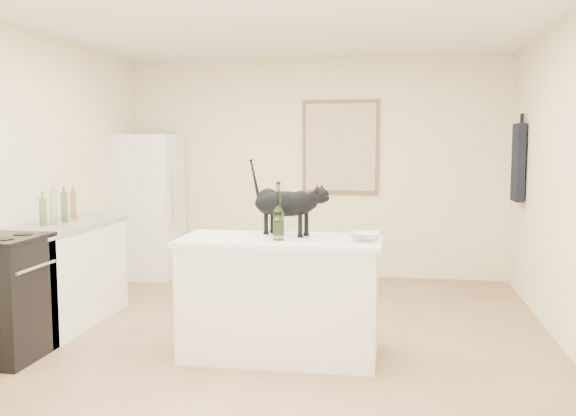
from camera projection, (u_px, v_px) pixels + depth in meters
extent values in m
plane|color=#A67E58|center=(272.00, 346.00, 5.01)|extent=(5.50, 5.50, 0.00)
plane|color=white|center=(272.00, 9.00, 4.74)|extent=(5.50, 5.50, 0.00)
plane|color=beige|center=(316.00, 168.00, 7.57)|extent=(4.50, 0.00, 4.50)
plane|color=beige|center=(120.00, 233.00, 2.18)|extent=(4.50, 0.00, 4.50)
plane|color=beige|center=(6.00, 180.00, 5.24)|extent=(0.00, 5.50, 5.50)
cube|color=white|center=(280.00, 300.00, 4.75)|extent=(1.44, 0.67, 0.86)
cube|color=white|center=(280.00, 241.00, 4.70)|extent=(1.50, 0.70, 0.04)
cube|color=white|center=(62.00, 276.00, 5.58)|extent=(0.60, 1.40, 0.86)
cube|color=gray|center=(60.00, 226.00, 5.53)|extent=(0.62, 1.44, 0.04)
cube|color=white|center=(149.00, 206.00, 7.55)|extent=(0.68, 0.68, 1.70)
cube|color=brown|center=(341.00, 147.00, 7.47)|extent=(0.90, 0.03, 1.10)
cube|color=beige|center=(340.00, 147.00, 7.45)|extent=(0.82, 0.00, 1.02)
cube|color=black|center=(518.00, 162.00, 6.51)|extent=(0.08, 0.34, 0.80)
cylinder|color=#2E5A24|center=(278.00, 215.00, 4.59)|extent=(0.09, 0.09, 0.37)
imported|color=white|center=(365.00, 237.00, 4.55)|extent=(0.27, 0.27, 0.06)
cube|color=beige|center=(178.00, 178.00, 7.51)|extent=(0.03, 0.13, 0.17)
cylinder|color=#215F20|center=(43.00, 212.00, 5.35)|extent=(0.06, 0.06, 0.24)
cylinder|color=#1B4F1A|center=(64.00, 208.00, 5.58)|extent=(0.06, 0.06, 0.27)
cylinder|color=brown|center=(73.00, 205.00, 5.81)|extent=(0.06, 0.06, 0.26)
cylinder|color=#A9B7A9|center=(53.00, 207.00, 5.46)|extent=(0.06, 0.06, 0.30)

